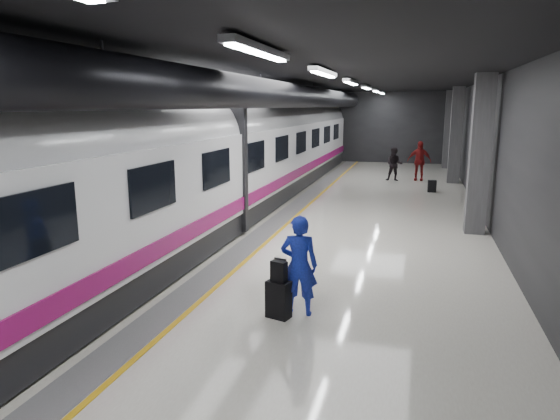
% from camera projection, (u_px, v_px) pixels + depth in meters
% --- Properties ---
extents(ground, '(40.00, 40.00, 0.00)m').
position_uv_depth(ground, '(306.00, 239.00, 13.83)').
color(ground, silver).
rests_on(ground, ground).
extents(platform_hall, '(10.02, 40.02, 4.51)m').
position_uv_depth(platform_hall, '(305.00, 109.00, 14.08)').
color(platform_hall, black).
rests_on(platform_hall, ground).
extents(train, '(3.05, 38.00, 4.05)m').
position_uv_depth(train, '(196.00, 161.00, 14.25)').
color(train, black).
rests_on(train, ground).
extents(traveler_main, '(0.69, 0.50, 1.79)m').
position_uv_depth(traveler_main, '(299.00, 265.00, 8.67)').
color(traveler_main, '#1A2BC8').
rests_on(traveler_main, ground).
extents(suitcase_main, '(0.46, 0.35, 0.66)m').
position_uv_depth(suitcase_main, '(279.00, 299.00, 8.63)').
color(suitcase_main, black).
rests_on(suitcase_main, ground).
extents(shoulder_bag, '(0.30, 0.22, 0.36)m').
position_uv_depth(shoulder_bag, '(279.00, 271.00, 8.52)').
color(shoulder_bag, black).
rests_on(shoulder_bag, suitcase_main).
extents(traveler_far_a, '(0.81, 0.64, 1.64)m').
position_uv_depth(traveler_far_a, '(394.00, 164.00, 24.34)').
color(traveler_far_a, black).
rests_on(traveler_far_a, ground).
extents(traveler_far_b, '(1.15, 0.51, 1.93)m').
position_uv_depth(traveler_far_b, '(419.00, 161.00, 24.48)').
color(traveler_far_b, maroon).
rests_on(traveler_far_b, ground).
extents(suitcase_far, '(0.36, 0.25, 0.51)m').
position_uv_depth(suitcase_far, '(432.00, 186.00, 21.27)').
color(suitcase_far, black).
rests_on(suitcase_far, ground).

